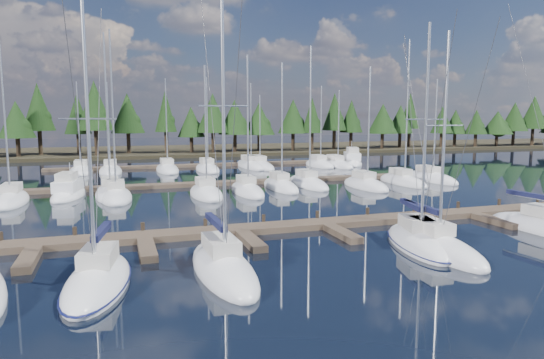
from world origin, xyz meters
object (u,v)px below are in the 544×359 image
object	(u,v)px
front_sailboat_2	(223,267)
front_sailboat_4	(418,242)
front_sailboat_3	(434,246)
motor_yacht_right	(352,161)
main_dock	(327,226)
motor_yacht_left	(69,192)
front_sailboat_1	(98,281)

from	to	relation	value
front_sailboat_2	front_sailboat_4	xyz separation A→B (m)	(11.85, 1.15, -0.01)
front_sailboat_3	front_sailboat_4	bearing A→B (deg)	110.95
front_sailboat_3	motor_yacht_right	world-z (taller)	front_sailboat_3
main_dock	front_sailboat_2	world-z (taller)	front_sailboat_2
front_sailboat_2	motor_yacht_right	world-z (taller)	front_sailboat_2
motor_yacht_right	front_sailboat_2	bearing A→B (deg)	-123.87
front_sailboat_3	motor_yacht_left	size ratio (longest dim) A/B	1.60
front_sailboat_3	front_sailboat_2	bearing A→B (deg)	-179.20
main_dock	front_sailboat_4	world-z (taller)	front_sailboat_4
front_sailboat_1	front_sailboat_2	distance (m)	5.73
main_dock	motor_yacht_left	distance (m)	26.25
front_sailboat_1	motor_yacht_left	xyz separation A→B (m)	(-3.30, 26.49, 0.14)
front_sailboat_2	motor_yacht_left	xyz separation A→B (m)	(-9.04, 26.36, 0.14)
front_sailboat_2	motor_yacht_left	size ratio (longest dim) A/B	1.82
front_sailboat_3	front_sailboat_1	bearing A→B (deg)	-179.02
front_sailboat_2	motor_yacht_right	size ratio (longest dim) A/B	1.57
front_sailboat_1	motor_yacht_left	world-z (taller)	front_sailboat_1
main_dock	front_sailboat_1	size ratio (longest dim) A/B	3.24
front_sailboat_4	motor_yacht_left	world-z (taller)	front_sailboat_4
main_dock	motor_yacht_right	distance (m)	44.24
front_sailboat_4	motor_yacht_right	xyz separation A→B (m)	(18.69, 44.36, 0.20)
front_sailboat_1	front_sailboat_4	xyz separation A→B (m)	(17.58, 1.28, -0.00)
main_dock	front_sailboat_3	distance (m)	7.69
front_sailboat_1	motor_yacht_left	size ratio (longest dim) A/B	1.69
front_sailboat_1	motor_yacht_right	size ratio (longest dim) A/B	1.46
front_sailboat_3	motor_yacht_left	xyz separation A→B (m)	(-21.26, 26.19, 0.15)
front_sailboat_1	front_sailboat_4	distance (m)	17.63
main_dock	front_sailboat_4	distance (m)	6.66
front_sailboat_2	front_sailboat_3	size ratio (longest dim) A/B	1.14
front_sailboat_2	front_sailboat_4	size ratio (longest dim) A/B	1.09
front_sailboat_1	front_sailboat_2	bearing A→B (deg)	1.37
main_dock	front_sailboat_4	bearing A→B (deg)	-61.98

